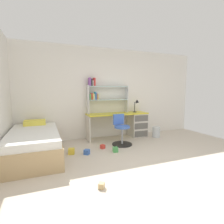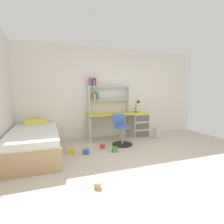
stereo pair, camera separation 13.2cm
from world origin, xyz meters
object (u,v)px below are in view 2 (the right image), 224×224
Objects in this scene: desk_lamp at (138,104)px; toy_block_natural_1 at (97,185)px; bed_platform at (34,143)px; waste_bin at (157,132)px; swivel_chair at (122,133)px; toy_block_blue_0 at (86,152)px; toy_block_yellow_3 at (71,151)px; toy_block_red_4 at (102,147)px; toy_block_green_2 at (115,150)px; desk at (133,123)px; bookshelf_hutch at (103,93)px.

desk_lamp reaches higher than toy_block_natural_1.
waste_bin is (3.39, 0.38, -0.12)m from bed_platform.
waste_bin is at bearing 40.70° from toy_block_natural_1.
swivel_chair reaches higher than toy_block_blue_0.
bed_platform reaches higher than toy_block_yellow_3.
toy_block_yellow_3 is (-2.63, -0.54, -0.09)m from waste_bin.
toy_block_red_4 is at bearing 29.05° from toy_block_blue_0.
bed_platform reaches higher than toy_block_green_2.
toy_block_green_2 is (-1.19, -1.12, -0.95)m from desk_lamp.
desk_lamp is at bearing 38.46° from swivel_chair.
toy_block_yellow_3 reaches higher than toy_block_green_2.
toy_block_natural_1 is at bearing -126.18° from desk.
waste_bin is at bearing -36.33° from desk_lamp.
toy_block_red_4 is at bearing -166.91° from swivel_chair.
toy_block_natural_1 is (-0.12, -1.42, -0.01)m from toy_block_blue_0.
desk_lamp is (1.08, -0.14, -0.33)m from bookshelf_hutch.
toy_block_yellow_3 is (-2.15, -0.89, -0.94)m from desk_lamp.
swivel_chair reaches higher than waste_bin.
bed_platform is at bearing -154.37° from bookshelf_hutch.
swivel_chair is 0.65m from toy_block_green_2.
desk is 2.21m from toy_block_yellow_3.
toy_block_natural_1 is (-1.96, -2.45, -0.96)m from desk_lamp.
desk reaches higher than toy_block_blue_0.
toy_block_natural_1 is 1.58m from toy_block_yellow_3.
desk_lamp is at bearing 29.51° from toy_block_red_4.
toy_block_green_2 is at bearing -59.73° from toy_block_red_4.
toy_block_blue_0 is (-1.02, -0.38, -0.26)m from swivel_chair.
desk is at bearing 53.82° from toy_block_natural_1.
swivel_chair is at bearing -135.14° from desk.
toy_block_red_4 is (0.77, 0.10, -0.02)m from toy_block_yellow_3.
bookshelf_hutch reaches higher than toy_block_green_2.
waste_bin is 2.42m from toy_block_blue_0.
swivel_chair is at bearing 57.73° from toy_block_natural_1.
bed_platform is 18.40× the size of toy_block_blue_0.
bookshelf_hutch is 1.96m from toy_block_yellow_3.
bed_platform is 1.54m from toy_block_red_4.
toy_block_red_4 is at bearing -150.49° from desk_lamp.
toy_block_blue_0 is at bearing -150.95° from toy_block_red_4.
toy_block_green_2 is at bearing -94.82° from bookshelf_hutch.
toy_block_red_4 is at bearing -108.10° from bookshelf_hutch.
toy_block_green_2 is (-0.11, -1.27, -1.28)m from bookshelf_hutch.
bookshelf_hutch is 1.90m from toy_block_blue_0.
swivel_chair is 6.99× the size of toy_block_green_2.
toy_block_yellow_3 is (-0.31, 0.15, 0.01)m from toy_block_blue_0.
bookshelf_hutch is (-0.92, 0.14, 0.92)m from desk.
bed_platform is 15.67× the size of toy_block_yellow_3.
toy_block_yellow_3 is at bearing 97.04° from toy_block_natural_1.
swivel_chair reaches higher than toy_block_red_4.
toy_block_green_2 is 0.39m from toy_block_red_4.
toy_block_blue_0 is 1.42m from toy_block_natural_1.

